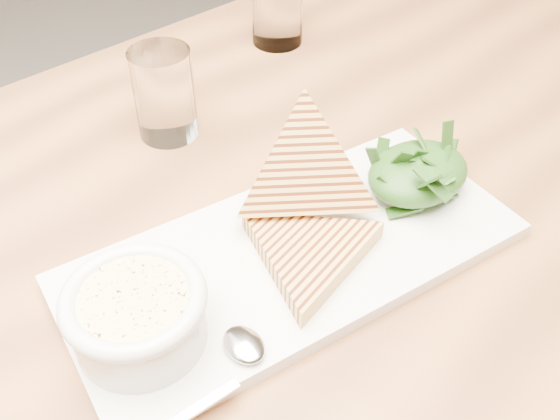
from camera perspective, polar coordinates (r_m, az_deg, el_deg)
table_top at (r=0.71m, az=7.97°, el=2.63°), size 1.35×0.95×0.04m
table_leg_br at (r=1.51m, az=12.77°, el=7.90°), size 0.06×0.06×0.72m
platter at (r=0.58m, az=1.22°, el=-4.13°), size 0.44×0.24×0.01m
soup_bowl at (r=0.51m, az=-12.78°, el=-9.90°), size 0.11×0.11×0.04m
soup at (r=0.49m, az=-13.24°, el=-8.05°), size 0.09×0.09×0.01m
bowl_rim at (r=0.49m, az=-13.28°, el=-7.90°), size 0.11×0.11×0.01m
sandwich_flat at (r=0.56m, az=2.64°, el=-3.98°), size 0.19×0.19×0.02m
sandwich_lean at (r=0.58m, az=2.46°, el=3.41°), size 0.22×0.22×0.17m
salad_base at (r=0.64m, az=12.48°, el=3.34°), size 0.11×0.09×0.04m
arugula_pile at (r=0.64m, az=12.56°, el=3.73°), size 0.11×0.10×0.05m
spoon_bowl at (r=0.50m, az=-3.32°, el=-12.18°), size 0.03×0.04×0.01m
spoon_handle at (r=0.48m, az=-9.25°, el=-18.44°), size 0.10×0.01×0.00m
glass_near at (r=0.73m, az=-10.54°, el=10.39°), size 0.07×0.07×0.11m
glass_far at (r=0.91m, az=-0.26°, el=18.22°), size 0.07×0.07×0.11m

